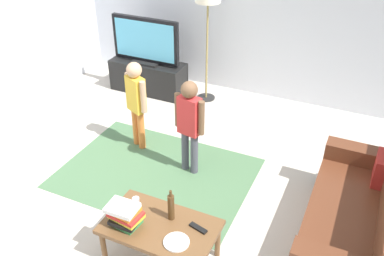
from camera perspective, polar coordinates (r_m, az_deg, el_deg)
The scene contains 14 objects.
ground at distance 4.53m, azimuth -3.25°, elevation -10.68°, with size 7.80×7.80×0.00m, color beige.
wall_back at distance 6.37m, azimuth 9.48°, elevation 15.91°, with size 6.00×0.12×2.70m, color silver.
area_rug at distance 4.97m, azimuth -4.91°, elevation -6.15°, with size 2.20×1.60×0.01m, color #4C724C.
tv_stand at distance 6.72m, azimuth -6.00°, elevation 6.96°, with size 1.20×0.44×0.50m.
tv at distance 6.48m, azimuth -6.40°, elevation 11.74°, with size 1.10×0.28×0.71m.
couch at distance 4.23m, azimuth 22.13°, elevation -12.02°, with size 0.80×1.80×0.86m.
child_near_tv at distance 5.12m, azimuth -7.66°, elevation 4.12°, with size 0.36×0.23×1.16m.
child_center at distance 4.62m, azimuth -0.36°, elevation 1.16°, with size 0.39×0.19×1.17m.
coffee_table at distance 3.77m, azimuth -4.36°, elevation -13.66°, with size 1.00×0.60×0.42m.
book_stack at distance 3.70m, azimuth -9.19°, elevation -11.68°, with size 0.30×0.24×0.22m.
bottle at distance 3.70m, azimuth -2.88°, elevation -10.74°, with size 0.06×0.06×0.31m.
tv_remote at distance 3.69m, azimuth 0.85°, elevation -13.55°, with size 0.17×0.05×0.02m, color black.
soda_can at distance 3.88m, azimuth -7.67°, elevation -10.17°, with size 0.07×0.07×0.12m, color silver.
plate at distance 3.59m, azimuth -2.15°, elevation -15.36°, with size 0.22×0.22×0.02m.
Camera 1 is at (1.63, -2.91, 3.06)m, focal length 38.92 mm.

